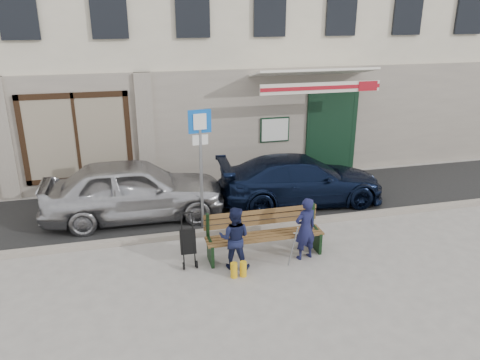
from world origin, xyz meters
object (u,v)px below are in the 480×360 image
object	(u,v)px
man	(305,229)
parking_sign	(201,150)
bench	(262,235)
car_navy	(301,180)
car_silver	(134,189)
woman	(234,238)
stroller	(188,243)

from	to	relation	value
man	parking_sign	bearing A→B (deg)	-60.79
bench	parking_sign	bearing A→B (deg)	120.05
parking_sign	bench	bearing A→B (deg)	-66.07
car_navy	man	size ratio (longest dim) A/B	3.28
car_navy	man	bearing A→B (deg)	164.16
car_silver	woman	world-z (taller)	car_silver
parking_sign	stroller	bearing A→B (deg)	-115.47
car_silver	parking_sign	world-z (taller)	parking_sign
man	stroller	world-z (taller)	man
bench	woman	size ratio (longest dim) A/B	1.91
woman	man	bearing A→B (deg)	-157.49
car_navy	woman	size ratio (longest dim) A/B	3.40
woman	stroller	size ratio (longest dim) A/B	1.20
car_navy	woman	xyz separation A→B (m)	(-2.44, -2.78, 0.01)
car_silver	stroller	bearing A→B (deg)	-158.85
stroller	woman	bearing A→B (deg)	-19.71
woman	stroller	xyz separation A→B (m)	(-0.85, 0.34, -0.16)
car_navy	woman	distance (m)	3.70
bench	stroller	distance (m)	1.50
bench	car_navy	bearing A→B (deg)	54.28
man	stroller	distance (m)	2.33
car_silver	car_navy	bearing A→B (deg)	-89.76
car_silver	parking_sign	distance (m)	2.06
bench	man	bearing A→B (deg)	-20.45
parking_sign	man	bearing A→B (deg)	-54.08
bench	stroller	world-z (taller)	stroller
car_navy	woman	bearing A→B (deg)	142.49
bench	man	size ratio (longest dim) A/B	1.84
car_silver	bench	size ratio (longest dim) A/B	1.78
parking_sign	bench	distance (m)	2.34
bench	woman	distance (m)	0.74
parking_sign	woman	bearing A→B (deg)	-87.55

